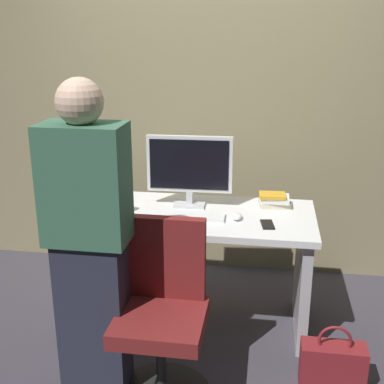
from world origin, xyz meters
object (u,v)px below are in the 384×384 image
(desk, at_px, (193,247))
(monitor, at_px, (189,167))
(person_at_desk, at_px, (89,243))
(book_stack, at_px, (274,200))
(cup_near_keyboard, at_px, (125,205))
(handbag, at_px, (332,366))
(mouse, at_px, (237,216))
(cell_phone, at_px, (267,224))
(keyboard, at_px, (189,216))
(office_chair, at_px, (163,321))

(desk, relative_size, monitor, 2.77)
(person_at_desk, height_order, book_stack, person_at_desk)
(cup_near_keyboard, distance_m, book_stack, 0.95)
(person_at_desk, distance_m, handbag, 1.44)
(desk, height_order, person_at_desk, person_at_desk)
(mouse, relative_size, handbag, 0.26)
(book_stack, xyz_separation_m, cell_phone, (-0.04, -0.33, -0.04))
(mouse, height_order, cup_near_keyboard, cup_near_keyboard)
(book_stack, bearing_deg, desk, -159.44)
(desk, height_order, book_stack, book_stack)
(desk, height_order, mouse, mouse)
(monitor, xyz_separation_m, keyboard, (0.03, -0.22, -0.25))
(person_at_desk, height_order, mouse, person_at_desk)
(cup_near_keyboard, relative_size, handbag, 0.24)
(desk, bearing_deg, keyboard, -96.65)
(desk, bearing_deg, book_stack, 20.56)
(cell_phone, bearing_deg, mouse, 150.67)
(monitor, bearing_deg, cup_near_keyboard, -155.35)
(handbag, bearing_deg, mouse, 139.11)
(office_chair, relative_size, cup_near_keyboard, 10.43)
(person_at_desk, distance_m, mouse, 0.95)
(office_chair, distance_m, person_at_desk, 0.55)
(mouse, bearing_deg, office_chair, -116.28)
(cell_phone, bearing_deg, keyboard, 166.03)
(cup_near_keyboard, relative_size, cell_phone, 0.63)
(keyboard, relative_size, cell_phone, 2.99)
(monitor, height_order, keyboard, monitor)
(desk, bearing_deg, cup_near_keyboard, -173.22)
(cell_phone, bearing_deg, handbag, -56.21)
(mouse, xyz_separation_m, handbag, (0.56, -0.48, -0.63))
(monitor, distance_m, cup_near_keyboard, 0.47)
(mouse, xyz_separation_m, cell_phone, (0.18, -0.07, -0.01))
(desk, distance_m, cell_phone, 0.53)
(office_chair, relative_size, handbag, 2.49)
(desk, distance_m, book_stack, 0.60)
(cup_near_keyboard, xyz_separation_m, handbag, (1.26, -0.50, -0.66))
(mouse, distance_m, book_stack, 0.34)
(mouse, bearing_deg, book_stack, 49.76)
(desk, xyz_separation_m, cell_phone, (0.46, -0.14, 0.23))
(person_at_desk, distance_m, cup_near_keyboard, 0.68)
(desk, height_order, cup_near_keyboard, cup_near_keyboard)
(office_chair, xyz_separation_m, handbag, (0.88, 0.17, -0.29))
(office_chair, bearing_deg, person_at_desk, -178.47)
(office_chair, relative_size, mouse, 9.40)
(handbag, bearing_deg, monitor, 142.33)
(cup_near_keyboard, bearing_deg, mouse, -1.82)
(desk, relative_size, keyboard, 3.48)
(office_chair, height_order, handbag, office_chair)
(desk, xyz_separation_m, cup_near_keyboard, (-0.42, -0.05, 0.28))
(office_chair, height_order, keyboard, office_chair)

